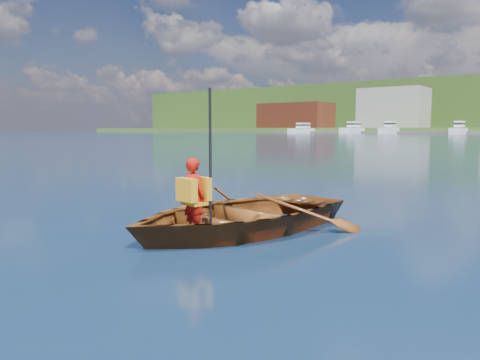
{
  "coord_description": "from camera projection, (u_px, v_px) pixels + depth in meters",
  "views": [
    {
      "loc": [
        4.69,
        -4.65,
        1.46
      ],
      "look_at": [
        0.79,
        0.74,
        0.74
      ],
      "focal_mm": 35.0,
      "sensor_mm": 36.0,
      "label": 1
    }
  ],
  "objects": [
    {
      "name": "child_paddler",
      "position": [
        194.0,
        195.0,
        6.01
      ],
      "size": [
        0.41,
        0.39,
        1.88
      ],
      "color": "#A61208",
      "rests_on": "ground"
    },
    {
      "name": "ground",
      "position": [
        164.0,
        233.0,
        6.64
      ],
      "size": [
        600.0,
        600.0,
        0.0
      ],
      "color": "#0F2C44",
      "rests_on": "ground"
    },
    {
      "name": "rowboat",
      "position": [
        238.0,
        215.0,
        6.77
      ],
      "size": [
        3.3,
        4.11,
        0.76
      ],
      "color": "brown",
      "rests_on": "ground"
    }
  ]
}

